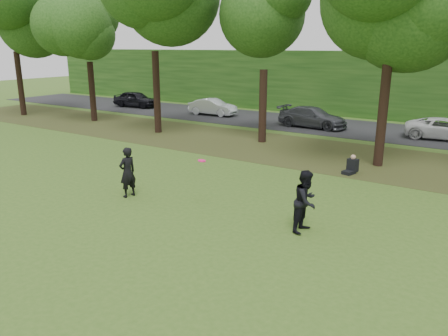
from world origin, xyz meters
The scene contains 9 objects.
ground centered at (0.00, 0.00, 0.00)m, with size 120.00×120.00×0.00m, color #385B1C.
leaf_litter centered at (0.00, 13.00, 0.01)m, with size 60.00×7.00×0.01m, color #402B16.
street centered at (0.00, 21.00, 0.01)m, with size 70.00×7.00×0.02m, color black.
far_hedge centered at (0.00, 27.00, 2.50)m, with size 70.00×3.00×5.00m, color #184012.
player_left centered at (-2.59, 2.79, 0.94)m, with size 0.68×0.45×1.87m, color black.
player_right centered at (4.11, 3.45, 0.95)m, with size 0.92×0.72×1.90m, color black.
parked_cars centered at (-2.59, 20.22, 0.68)m, with size 41.76×3.37×1.43m.
frisbee centered at (0.44, 3.26, 1.71)m, with size 0.38×0.38×0.07m.
seated_person centered at (3.37, 10.33, 0.31)m, with size 0.58×0.81×0.83m.
Camera 1 is at (8.76, -8.10, 5.41)m, focal length 35.00 mm.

